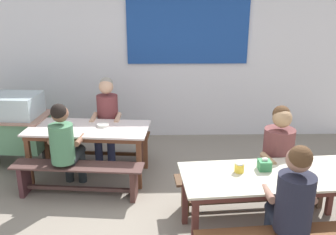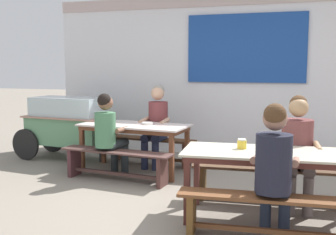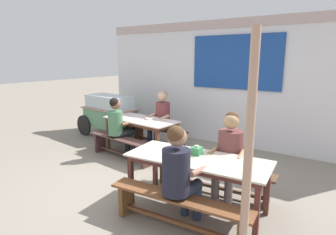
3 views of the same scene
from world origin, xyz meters
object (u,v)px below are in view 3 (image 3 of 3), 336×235
bench_far_back (158,134)px  person_center_facing (161,116)px  bench_near_back (211,174)px  soup_bowl (149,119)px  bench_far_front (122,145)px  wooden_support_post (248,156)px  food_cart (109,112)px  tissue_box (197,151)px  person_near_front (179,171)px  person_right_near_table (229,151)px  dining_table_far (141,122)px  condiment_jar (178,148)px  bench_near_front (178,207)px  person_left_back_turned (119,124)px  dining_table_near (197,163)px

bench_far_back → person_center_facing: 0.47m
bench_near_back → soup_bowl: bearing=154.4°
bench_far_front → person_center_facing: bearing=76.2°
wooden_support_post → person_center_facing: bearing=137.6°
wooden_support_post → food_cart: bearing=150.0°
bench_far_back → person_center_facing: size_ratio=1.18×
person_center_facing → soup_bowl: size_ratio=7.93×
bench_far_front → bench_near_back: bearing=-8.4°
tissue_box → soup_bowl: size_ratio=0.79×
soup_bowl → person_near_front: bearing=-44.8°
bench_far_front → person_right_near_table: 2.45m
dining_table_far → bench_far_back: (0.05, 0.54, -0.36)m
bench_near_back → person_right_near_table: size_ratio=1.47×
bench_near_back → person_center_facing: 2.32m
dining_table_far → condiment_jar: size_ratio=16.22×
tissue_box → condiment_jar: bearing=-169.8°
bench_far_back → food_cart: food_cart is taller
bench_far_back → bench_near_front: 3.25m
person_right_near_table → wooden_support_post: wooden_support_post is taller
bench_near_back → soup_bowl: 2.11m
person_near_front → person_left_back_turned: person_near_front is taller
food_cart → dining_table_far: bearing=-18.2°
person_center_facing → dining_table_near: bearing=-44.2°
bench_near_back → wooden_support_post: wooden_support_post is taller
dining_table_far → bench_near_front: 2.92m
bench_near_front → person_center_facing: bearing=129.2°
person_right_near_table → condiment_jar: 0.72m
person_near_front → condiment_jar: person_near_front is taller
bench_near_front → person_center_facing: size_ratio=1.37×
bench_far_back → dining_table_far: bearing=-95.6°
person_near_front → bench_far_front: bearing=148.5°
person_center_facing → soup_bowl: 0.42m
food_cart → person_center_facing: person_center_facing is taller
bench_far_front → food_cart: size_ratio=0.90×
dining_table_far → wooden_support_post: wooden_support_post is taller
dining_table_near → bench_far_front: dining_table_near is taller
person_near_front → person_left_back_turned: (-2.34, 1.44, -0.04)m
bench_far_front → food_cart: food_cart is taller
bench_far_back → person_center_facing: (0.14, -0.08, 0.44)m
person_center_facing → condiment_jar: bearing=-48.9°
dining_table_far → person_right_near_table: bearing=-21.0°
bench_far_back → wooden_support_post: wooden_support_post is taller
dining_table_near → bench_far_front: bearing=158.4°
person_left_back_turned → wooden_support_post: 3.61m
person_center_facing → person_left_back_turned: size_ratio=1.06×
soup_bowl → wooden_support_post: 3.51m
tissue_box → bench_far_back: bearing=137.2°
dining_table_near → tissue_box: (-0.07, 0.10, 0.12)m
dining_table_near → food_cart: food_cart is taller
person_near_front → bench_near_back: bearing=94.0°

